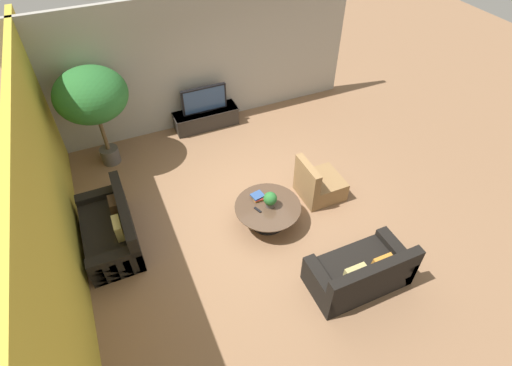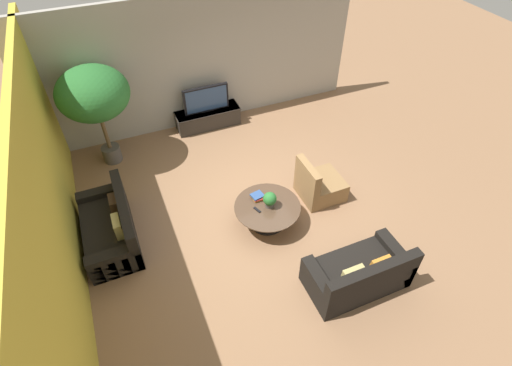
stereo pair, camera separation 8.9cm
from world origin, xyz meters
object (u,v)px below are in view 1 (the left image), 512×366
object	(u,v)px
couch_near_entry	(360,273)
couch_by_wall	(112,230)
coffee_table	(268,211)
armchair_wicker	(318,185)
potted_palm_tall	(91,97)
media_console	(206,118)
potted_plant_tabletop	(270,199)
television	(204,100)

from	to	relation	value
couch_near_entry	couch_by_wall	bearing A→B (deg)	-35.74
coffee_table	armchair_wicker	size ratio (longest dim) A/B	1.39
potted_palm_tall	media_console	bearing A→B (deg)	10.32
couch_by_wall	potted_palm_tall	distance (m)	2.63
media_console	armchair_wicker	size ratio (longest dim) A/B	1.77
media_console	potted_plant_tabletop	bearing A→B (deg)	-88.66
coffee_table	potted_palm_tall	bearing A→B (deg)	128.60
couch_by_wall	couch_near_entry	bearing A→B (deg)	54.26
potted_palm_tall	potted_plant_tabletop	world-z (taller)	potted_palm_tall
coffee_table	media_console	bearing A→B (deg)	90.71
couch_near_entry	potted_plant_tabletop	xyz separation A→B (m)	(-0.73, 1.77, 0.31)
potted_palm_tall	potted_plant_tabletop	xyz separation A→B (m)	(2.39, -2.96, -1.02)
potted_plant_tabletop	armchair_wicker	bearing A→B (deg)	12.35
couch_near_entry	media_console	bearing A→B (deg)	-81.01
media_console	coffee_table	size ratio (longest dim) A/B	1.28
television	couch_near_entry	distance (m)	5.22
media_console	potted_palm_tall	bearing A→B (deg)	-169.68
coffee_table	television	bearing A→B (deg)	90.71
television	coffee_table	size ratio (longest dim) A/B	0.88
media_console	armchair_wicker	xyz separation A→B (m)	(1.25, -3.12, 0.05)
media_console	couch_by_wall	distance (m)	3.74
couch_near_entry	potted_palm_tall	distance (m)	5.81
coffee_table	couch_by_wall	xyz separation A→B (m)	(-2.66, 0.70, -0.02)
armchair_wicker	coffee_table	bearing A→B (deg)	101.64
media_console	potted_palm_tall	xyz separation A→B (m)	(-2.31, -0.42, 1.38)
couch_near_entry	potted_palm_tall	world-z (taller)	potted_palm_tall
coffee_table	armchair_wicker	world-z (taller)	armchair_wicker
television	potted_plant_tabletop	distance (m)	3.38
media_console	couch_by_wall	world-z (taller)	couch_by_wall
television	couch_by_wall	xyz separation A→B (m)	(-2.62, -2.67, -0.45)
armchair_wicker	media_console	bearing A→B (deg)	21.79
television	couch_by_wall	bearing A→B (deg)	-134.47
armchair_wicker	television	bearing A→B (deg)	21.80
potted_palm_tall	potted_plant_tabletop	bearing A→B (deg)	-51.03
coffee_table	couch_by_wall	distance (m)	2.75
couch_by_wall	potted_palm_tall	bearing A→B (deg)	172.18
coffee_table	potted_palm_tall	distance (m)	3.99
armchair_wicker	potted_palm_tall	world-z (taller)	potted_palm_tall
couch_by_wall	potted_palm_tall	world-z (taller)	potted_palm_tall
media_console	potted_palm_tall	size ratio (longest dim) A/B	0.71
couch_near_entry	armchair_wicker	xyz separation A→B (m)	(0.43, 2.02, -0.01)
television	couch_near_entry	xyz separation A→B (m)	(0.81, -5.14, -0.45)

